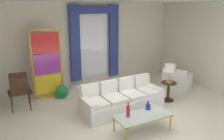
{
  "coord_description": "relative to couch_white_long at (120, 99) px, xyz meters",
  "views": [
    {
      "loc": [
        -3.04,
        -4.82,
        2.87
      ],
      "look_at": [
        0.01,
        0.9,
        1.05
      ],
      "focal_mm": 37.04,
      "sensor_mm": 36.0,
      "label": 1
    }
  ],
  "objects": [
    {
      "name": "armchair_white",
      "position": [
        2.54,
        0.46,
        -0.02
      ],
      "size": [
        1.08,
        1.07,
        0.8
      ],
      "color": "white",
      "rests_on": "ground"
    },
    {
      "name": "ground_plane",
      "position": [
        -0.03,
        -0.43,
        -0.31
      ],
      "size": [
        16.0,
        16.0,
        0.0
      ],
      "primitive_type": "plane",
      "color": "silver"
    },
    {
      "name": "round_side_table",
      "position": [
        1.62,
        -0.16,
        0.05
      ],
      "size": [
        0.48,
        0.48,
        0.59
      ],
      "color": "#382314",
      "rests_on": "ground"
    },
    {
      "name": "couch_white_long",
      "position": [
        0.0,
        0.0,
        0.0
      ],
      "size": [
        2.37,
        1.01,
        0.86
      ],
      "color": "white",
      "rests_on": "ground"
    },
    {
      "name": "peacock_figurine",
      "position": [
        -1.23,
        1.49,
        -0.09
      ],
      "size": [
        0.44,
        0.6,
        0.5
      ],
      "color": "beige",
      "rests_on": "ground"
    },
    {
      "name": "bottle_blue_decanter",
      "position": [
        0.16,
        -1.08,
        0.18
      ],
      "size": [
        0.12,
        0.12,
        0.22
      ],
      "color": "navy",
      "rests_on": "coffee_table"
    },
    {
      "name": "stained_glass_divider",
      "position": [
        -1.57,
        1.88,
        0.75
      ],
      "size": [
        0.95,
        0.05,
        2.2
      ],
      "color": "gold",
      "rests_on": "ground"
    },
    {
      "name": "vintage_tv",
      "position": [
        -2.49,
        1.42,
        0.42
      ],
      "size": [
        0.62,
        0.63,
        1.35
      ],
      "color": "#382314",
      "rests_on": "ground"
    },
    {
      "name": "table_lamp_brass",
      "position": [
        1.62,
        -0.16,
        0.72
      ],
      "size": [
        0.32,
        0.32,
        0.57
      ],
      "color": "#B29338",
      "rests_on": "round_side_table"
    },
    {
      "name": "curtained_window",
      "position": [
        0.34,
        2.46,
        1.44
      ],
      "size": [
        2.0,
        0.17,
        2.7
      ],
      "color": "white",
      "rests_on": "ground"
    },
    {
      "name": "wall_rear",
      "position": [
        -0.03,
        2.63,
        1.19
      ],
      "size": [
        8.0,
        0.12,
        3.0
      ],
      "primitive_type": "cube",
      "color": "silver",
      "rests_on": "ground"
    },
    {
      "name": "wall_right",
      "position": [
        3.63,
        0.17,
        1.19
      ],
      "size": [
        0.12,
        7.0,
        3.0
      ],
      "primitive_type": "cube",
      "color": "silver",
      "rests_on": "ground"
    },
    {
      "name": "bottle_crystal_tall",
      "position": [
        -0.48,
        -1.17,
        0.25
      ],
      "size": [
        0.08,
        0.08,
        0.36
      ],
      "color": "maroon",
      "rests_on": "coffee_table"
    },
    {
      "name": "coffee_table",
      "position": [
        -0.14,
        -1.27,
        0.07
      ],
      "size": [
        1.31,
        0.63,
        0.41
      ],
      "color": "silver",
      "rests_on": "ground"
    }
  ]
}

